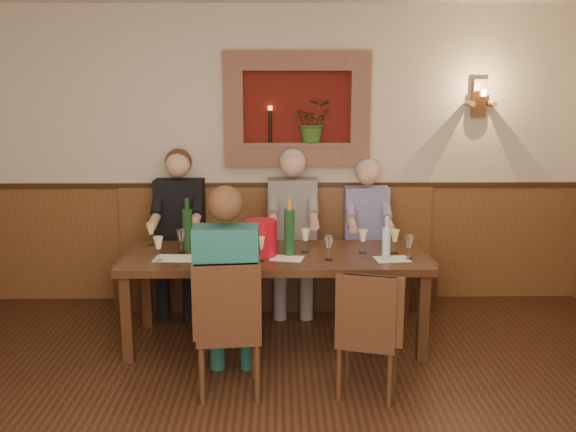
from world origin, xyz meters
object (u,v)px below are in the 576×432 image
(chair_near_left, at_px, (229,354))
(wine_bottle_green_a, at_px, (289,231))
(person_chair_front, at_px, (229,305))
(water_bottle, at_px, (386,243))
(chair_near_right, at_px, (368,358))
(wine_bottle_green_b, at_px, (188,229))
(dining_table, at_px, (276,263))
(spittoon_bucket, at_px, (261,238))
(bench, at_px, (276,271))
(person_bench_right, at_px, (367,248))
(person_bench_mid, at_px, (293,243))
(person_bench_left, at_px, (180,244))

(chair_near_left, distance_m, wine_bottle_green_a, 1.15)
(chair_near_left, bearing_deg, person_chair_front, 85.75)
(person_chair_front, distance_m, water_bottle, 1.32)
(chair_near_right, distance_m, wine_bottle_green_b, 1.82)
(wine_bottle_green_b, bearing_deg, chair_near_right, -37.30)
(chair_near_right, bearing_deg, water_bottle, 88.03)
(chair_near_right, bearing_deg, dining_table, 141.16)
(spittoon_bucket, bearing_deg, bench, 83.39)
(person_bench_right, distance_m, wine_bottle_green_a, 1.20)
(person_chair_front, bearing_deg, wine_bottle_green_b, 113.53)
(bench, xyz_separation_m, person_bench_mid, (0.16, -0.11, 0.30))
(wine_bottle_green_b, distance_m, water_bottle, 1.60)
(person_bench_left, relative_size, spittoon_bucket, 5.29)
(wine_bottle_green_a, bearing_deg, chair_near_left, -117.36)
(wine_bottle_green_a, bearing_deg, chair_near_right, -59.17)
(person_bench_mid, bearing_deg, person_chair_front, -106.46)
(chair_near_left, xyz_separation_m, person_bench_right, (1.17, 1.70, 0.30))
(wine_bottle_green_b, bearing_deg, person_bench_mid, 39.18)
(person_bench_mid, bearing_deg, person_bench_left, 180.00)
(bench, bearing_deg, wine_bottle_green_b, -131.17)
(chair_near_right, height_order, person_chair_front, person_chair_front)
(bench, height_order, spittoon_bucket, bench)
(dining_table, xyz_separation_m, wine_bottle_green_a, (0.11, -0.03, 0.27))
(chair_near_right, relative_size, person_bench_right, 0.64)
(bench, bearing_deg, chair_near_right, -71.17)
(person_bench_right, xyz_separation_m, person_chair_front, (-1.17, -1.62, 0.02))
(dining_table, relative_size, person_bench_mid, 1.60)
(person_bench_mid, height_order, spittoon_bucket, person_bench_mid)
(dining_table, distance_m, person_bench_right, 1.20)
(person_bench_mid, relative_size, spittoon_bucket, 5.30)
(person_chair_front, bearing_deg, dining_table, 67.53)
(chair_near_right, bearing_deg, wine_bottle_green_b, 158.86)
(person_bench_left, bearing_deg, wine_bottle_green_b, -75.60)
(chair_near_left, height_order, person_bench_right, person_bench_right)
(bench, height_order, person_bench_mid, person_bench_mid)
(person_bench_mid, distance_m, wine_bottle_green_a, 0.92)
(person_bench_left, height_order, spittoon_bucket, person_bench_left)
(person_bench_mid, relative_size, wine_bottle_green_b, 3.50)
(spittoon_bucket, bearing_deg, person_bench_right, 42.17)
(spittoon_bucket, distance_m, wine_bottle_green_a, 0.23)
(person_bench_mid, height_order, wine_bottle_green_b, person_bench_mid)
(person_bench_left, bearing_deg, chair_near_left, -71.19)
(dining_table, relative_size, chair_near_left, 2.49)
(chair_near_right, xyz_separation_m, person_bench_right, (0.22, 1.73, 0.32))
(wine_bottle_green_a, bearing_deg, wine_bottle_green_b, 169.30)
(bench, bearing_deg, water_bottle, -54.06)
(person_bench_right, bearing_deg, spittoon_bucket, -137.83)
(chair_near_right, height_order, person_bench_mid, person_bench_mid)
(chair_near_right, xyz_separation_m, person_chair_front, (-0.95, 0.12, 0.34))
(dining_table, height_order, bench, bench)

